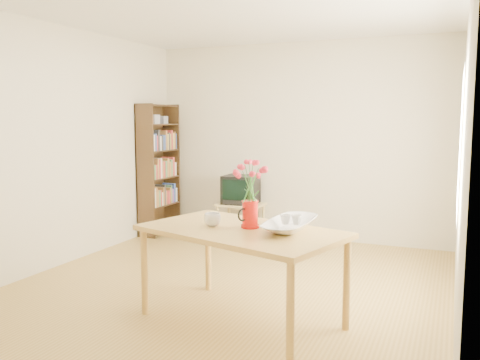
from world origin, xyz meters
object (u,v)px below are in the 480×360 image
at_px(pitcher, 250,215).
at_px(bowl, 291,201).
at_px(table, 242,238).
at_px(television, 241,189).
at_px(mug, 212,220).

bearing_deg(pitcher, bowl, 35.98).
distance_m(table, bowl, 0.48).
bearing_deg(table, bowl, 36.57).
distance_m(bowl, television, 2.98).
bearing_deg(mug, pitcher, -172.32).
bearing_deg(bowl, mug, -168.31).
distance_m(table, television, 2.92).
relative_size(mug, bowl, 0.28).
height_order(mug, television, mug).
bearing_deg(table, pitcher, 73.85).
bearing_deg(pitcher, television, 138.89).
bearing_deg(pitcher, mug, -143.49).
relative_size(table, pitcher, 7.94).
distance_m(table, pitcher, 0.19).
relative_size(table, mug, 12.99).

